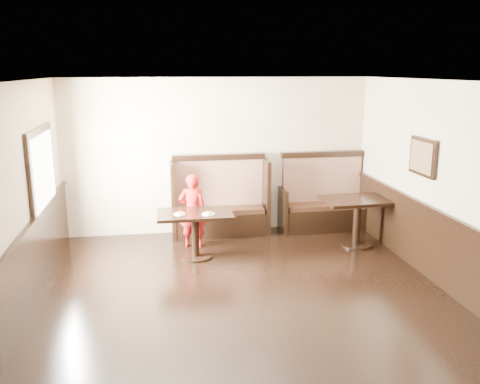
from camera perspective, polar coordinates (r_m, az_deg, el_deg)
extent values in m
plane|color=black|center=(6.36, 1.62, -13.91)|extent=(7.00, 7.00, 0.00)
plane|color=beige|center=(9.22, -2.49, 4.03)|extent=(5.50, 0.00, 5.50)
plane|color=beige|center=(5.97, -25.18, -2.64)|extent=(0.00, 7.00, 7.00)
plane|color=beige|center=(6.91, 24.71, -0.51)|extent=(0.00, 7.00, 7.00)
plane|color=white|center=(5.64, 1.82, 12.21)|extent=(7.00, 7.00, 0.00)
cube|color=black|center=(6.26, -24.07, -10.57)|extent=(0.05, 6.90, 1.00)
cube|color=black|center=(7.15, 23.79, -7.53)|extent=(0.05, 6.90, 1.00)
cube|color=black|center=(7.73, -21.38, 2.34)|extent=(0.05, 1.50, 1.20)
cube|color=white|center=(7.72, -21.17, 2.35)|extent=(0.01, 1.30, 1.00)
cube|color=black|center=(7.83, 19.84, 3.73)|extent=(0.04, 0.70, 0.55)
cube|color=olive|center=(7.82, 19.68, 3.72)|extent=(0.01, 0.60, 0.45)
cube|color=black|center=(9.23, -2.20, -3.56)|extent=(1.60, 0.50, 0.42)
cube|color=#331D10|center=(9.16, -2.21, -2.06)|extent=(1.54, 0.46, 0.09)
cube|color=#4F0F1A|center=(9.25, -2.40, 0.91)|extent=(1.60, 0.12, 0.92)
cube|color=black|center=(9.15, -2.44, 3.96)|extent=(1.68, 0.16, 0.10)
cube|color=black|center=(9.14, -7.54, -0.79)|extent=(0.07, 0.72, 1.36)
cube|color=black|center=(9.33, 2.82, -0.37)|extent=(0.07, 0.72, 1.36)
cube|color=black|center=(9.66, 9.37, -2.95)|extent=(1.50, 0.50, 0.42)
cube|color=#331D10|center=(9.59, 9.43, -1.52)|extent=(1.44, 0.46, 0.09)
cube|color=#4F0F1A|center=(9.68, 9.13, 1.32)|extent=(1.50, 0.12, 0.92)
cube|color=black|center=(9.59, 9.24, 4.24)|extent=(1.58, 0.16, 0.10)
cube|color=black|center=(9.48, 4.69, -1.93)|extent=(0.07, 0.72, 0.80)
cube|color=black|center=(9.97, 13.53, -1.49)|extent=(0.07, 0.72, 0.80)
cube|color=black|center=(8.00, -5.08, -2.47)|extent=(1.19, 0.75, 0.05)
cylinder|color=black|center=(8.12, -5.03, -4.99)|extent=(0.12, 0.12, 0.69)
cylinder|color=black|center=(8.23, -4.98, -7.22)|extent=(0.51, 0.51, 0.03)
cube|color=black|center=(8.75, 13.12, -0.90)|extent=(1.20, 0.81, 0.05)
cylinder|color=black|center=(8.86, 12.98, -3.45)|extent=(0.13, 0.13, 0.75)
cylinder|color=black|center=(8.97, 12.86, -5.72)|extent=(0.56, 0.56, 0.03)
imported|color=#B01312|center=(8.53, -5.34, -2.12)|extent=(0.51, 0.38, 1.26)
cylinder|color=white|center=(7.92, -6.78, -2.47)|extent=(0.18, 0.18, 0.01)
cylinder|color=tan|center=(7.91, -6.78, -2.38)|extent=(0.11, 0.11, 0.01)
cylinder|color=#EABA54|center=(7.91, -6.79, -2.30)|extent=(0.10, 0.10, 0.01)
cylinder|color=white|center=(7.88, -3.58, -2.47)|extent=(0.21, 0.21, 0.01)
cylinder|color=tan|center=(7.88, -3.58, -2.36)|extent=(0.13, 0.13, 0.02)
cylinder|color=#EABA54|center=(7.87, -3.58, -2.28)|extent=(0.11, 0.11, 0.01)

